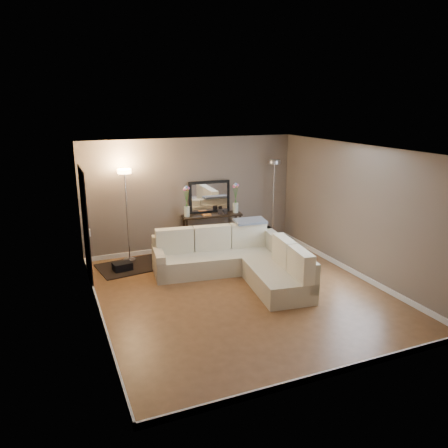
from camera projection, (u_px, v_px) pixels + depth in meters
name	position (u px, v px, depth m)	size (l,w,h in m)	color
floor	(241.00, 293.00, 7.98)	(5.00, 5.50, 0.01)	brown
ceiling	(242.00, 149.00, 7.28)	(5.00, 5.50, 0.01)	white
wall_back	(192.00, 195.00, 10.09)	(5.00, 0.02, 2.60)	#75675A
wall_front	(338.00, 283.00, 5.17)	(5.00, 0.02, 2.60)	#75675A
wall_left	(93.00, 241.00, 6.71)	(0.02, 5.50, 2.60)	#75675A
wall_right	(358.00, 211.00, 8.55)	(0.02, 5.50, 2.60)	#75675A
baseboard_back	(193.00, 246.00, 10.40)	(5.00, 0.03, 0.10)	white
baseboard_front	(330.00, 373.00, 5.54)	(5.00, 0.03, 0.10)	white
baseboard_left	(101.00, 315.00, 7.05)	(0.03, 5.50, 0.10)	white
baseboard_right	(352.00, 271.00, 8.88)	(0.03, 5.50, 0.10)	white
doorway	(85.00, 226.00, 8.28)	(0.02, 1.20, 2.20)	black
switch_plate	(90.00, 233.00, 7.50)	(0.02, 0.08, 0.12)	white
sectional_sofa	(238.00, 260.00, 8.67)	(2.66, 2.76, 0.90)	beige
throw_blanket	(250.00, 221.00, 9.21)	(0.65, 0.37, 0.05)	slate
console_table	(208.00, 230.00, 10.18)	(1.41, 0.48, 0.85)	black
leaning_mirror	(209.00, 197.00, 10.17)	(0.98, 0.12, 0.77)	black
table_decor	(212.00, 214.00, 10.06)	(0.59, 0.14, 0.14)	orange
flower_vase_left	(187.00, 204.00, 9.85)	(0.16, 0.14, 0.73)	silver
flower_vase_right	(236.00, 201.00, 10.20)	(0.16, 0.14, 0.73)	silver
floor_lamp_lit	(126.00, 197.00, 9.22)	(0.32, 0.32, 2.02)	silver
floor_lamp_unlit	(274.00, 185.00, 10.47)	(0.29, 0.29, 2.04)	silver
charcoal_rug	(131.00, 266.00, 9.24)	(1.32, 0.99, 0.02)	black
black_bag	(123.00, 268.00, 9.02)	(0.37, 0.26, 0.24)	black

